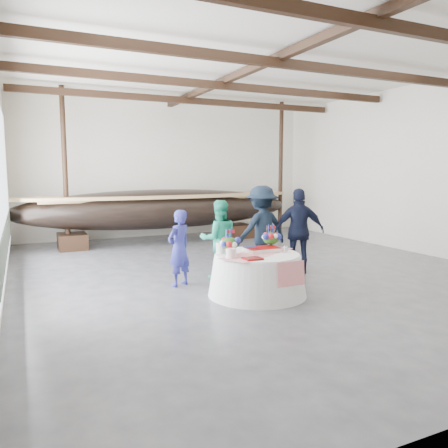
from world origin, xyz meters
name	(u,v)px	position (x,y,z in m)	size (l,w,h in m)	color
floor	(254,270)	(0.00, 0.00, 0.00)	(10.00, 12.00, 0.01)	#3D3D42
wall_back	(169,169)	(0.00, 6.00, 2.25)	(10.00, 0.02, 4.50)	silver
wall_right	(420,169)	(5.00, 0.00, 2.25)	(0.02, 12.00, 4.50)	silver
ceiling	(256,61)	(0.00, 0.00, 4.50)	(10.00, 12.00, 0.01)	white
pavilion_structure	(239,92)	(0.00, 0.78, 4.00)	(9.80, 11.76, 4.50)	black
open_bay	(3,191)	(-4.95, 1.00, 1.83)	(0.03, 7.00, 3.20)	silver
longboat_display	(161,209)	(-0.77, 4.49, 1.04)	(8.72, 1.74, 1.64)	black
banquet_table	(257,274)	(-0.89, -1.73, 0.38)	(1.75, 1.75, 0.75)	silver
tabletop_items	(251,244)	(-0.95, -1.59, 0.90)	(1.69, 1.25, 0.40)	red
guest_woman_blue	(179,248)	(-1.94, -0.54, 0.74)	(0.54, 0.35, 1.48)	navy
guest_woman_teal	(219,239)	(-0.99, -0.30, 0.81)	(0.79, 0.61, 1.62)	#20AA82
guest_man_left	(262,229)	(0.05, -0.24, 0.95)	(1.22, 0.70, 1.89)	black
guest_man_right	(299,231)	(0.76, -0.63, 0.92)	(1.08, 0.45, 1.84)	black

